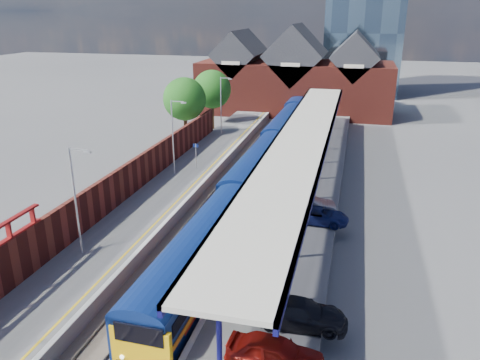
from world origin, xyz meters
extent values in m
plane|color=#5B5B5E|center=(0.00, 30.00, 0.00)|extent=(240.00, 240.00, 0.00)
cube|color=#473D33|center=(0.00, 20.00, 0.03)|extent=(6.00, 76.00, 0.06)
cube|color=slate|center=(-2.22, 20.00, 0.12)|extent=(0.07, 76.00, 0.14)
cube|color=slate|center=(-0.78, 20.00, 0.12)|extent=(0.07, 76.00, 0.14)
cube|color=slate|center=(0.78, 20.00, 0.12)|extent=(0.07, 76.00, 0.14)
cube|color=slate|center=(2.22, 20.00, 0.12)|extent=(0.07, 76.00, 0.14)
cube|color=#565659|center=(-5.50, 20.00, 0.50)|extent=(5.00, 76.00, 1.00)
cube|color=#565659|center=(6.00, 20.00, 0.50)|extent=(6.00, 76.00, 1.00)
cube|color=silver|center=(-3.15, 20.00, 1.02)|extent=(0.30, 76.00, 0.05)
cube|color=silver|center=(3.15, 20.00, 1.02)|extent=(0.30, 76.00, 0.05)
cube|color=yellow|center=(-3.75, 20.00, 1.01)|extent=(0.14, 76.00, 0.01)
cube|color=navy|center=(1.50, 5.75, 1.90)|extent=(3.16, 16.06, 2.50)
cube|color=navy|center=(1.50, 5.75, 3.15)|extent=(3.16, 16.06, 0.60)
cube|color=navy|center=(1.50, 22.35, 1.90)|extent=(3.16, 16.06, 2.50)
cube|color=navy|center=(1.50, 22.35, 3.15)|extent=(3.16, 16.06, 0.60)
cube|color=navy|center=(1.50, 38.95, 1.90)|extent=(3.16, 16.06, 2.50)
cube|color=navy|center=(1.50, 38.95, 3.15)|extent=(3.16, 16.06, 0.60)
cube|color=navy|center=(1.50, 55.55, 1.90)|extent=(3.16, 16.06, 2.50)
cube|color=navy|center=(1.50, 55.55, 3.15)|extent=(3.16, 16.06, 0.60)
cube|color=black|center=(0.08, 30.65, 2.35)|extent=(0.04, 60.54, 0.70)
cube|color=orange|center=(0.07, 30.65, 1.55)|extent=(0.03, 55.27, 0.30)
cube|color=red|center=(0.06, 30.65, 1.30)|extent=(0.03, 55.27, 0.30)
cube|color=#F2B20C|center=(1.50, -2.17, 1.70)|extent=(2.83, 0.36, 2.10)
cube|color=black|center=(1.50, -2.27, 2.55)|extent=(2.30, 0.21, 0.90)
cube|color=black|center=(1.50, 0.15, 0.30)|extent=(2.00, 2.40, 0.60)
cube|color=black|center=(1.50, 61.15, 0.30)|extent=(2.00, 2.40, 0.60)
cylinder|color=#0F0E56|center=(5.00, -2.00, 3.10)|extent=(0.24, 0.24, 4.20)
cylinder|color=#0F0E56|center=(5.00, 3.00, 3.10)|extent=(0.24, 0.24, 4.20)
cylinder|color=#0F0E56|center=(5.00, 8.00, 3.10)|extent=(0.24, 0.24, 4.20)
cylinder|color=#0F0E56|center=(5.00, 13.00, 3.10)|extent=(0.24, 0.24, 4.20)
cylinder|color=#0F0E56|center=(5.00, 18.00, 3.10)|extent=(0.24, 0.24, 4.20)
cylinder|color=#0F0E56|center=(5.00, 23.00, 3.10)|extent=(0.24, 0.24, 4.20)
cylinder|color=#0F0E56|center=(5.00, 28.00, 3.10)|extent=(0.24, 0.24, 4.20)
cylinder|color=#0F0E56|center=(5.00, 33.00, 3.10)|extent=(0.24, 0.24, 4.20)
cylinder|color=#0F0E56|center=(5.00, 38.00, 3.10)|extent=(0.24, 0.24, 4.20)
cylinder|color=#0F0E56|center=(5.00, 43.00, 3.10)|extent=(0.24, 0.24, 4.20)
cube|color=beige|center=(5.50, 22.00, 5.35)|extent=(4.50, 52.00, 0.25)
cube|color=#0F0E56|center=(3.35, 22.00, 5.20)|extent=(0.20, 52.00, 0.55)
cube|color=#0F0E56|center=(7.65, 22.00, 5.20)|extent=(0.20, 52.00, 0.55)
cylinder|color=#A5A8AA|center=(-6.50, 6.00, 4.50)|extent=(0.12, 0.12, 7.00)
cube|color=#A5A8AA|center=(-5.90, 6.00, 7.90)|extent=(1.20, 0.08, 0.08)
cube|color=#A5A8AA|center=(-5.30, 6.00, 7.80)|extent=(0.45, 0.18, 0.12)
cylinder|color=#A5A8AA|center=(-6.50, 22.00, 4.50)|extent=(0.12, 0.12, 7.00)
cube|color=#A5A8AA|center=(-5.90, 22.00, 7.90)|extent=(1.20, 0.08, 0.08)
cube|color=#A5A8AA|center=(-5.30, 22.00, 7.80)|extent=(0.45, 0.18, 0.12)
cylinder|color=#A5A8AA|center=(-6.50, 38.00, 4.50)|extent=(0.12, 0.12, 7.00)
cube|color=#A5A8AA|center=(-5.90, 38.00, 7.90)|extent=(1.20, 0.08, 0.08)
cube|color=#A5A8AA|center=(-5.30, 38.00, 7.80)|extent=(0.45, 0.18, 0.12)
cylinder|color=#A5A8AA|center=(-5.00, 24.00, 2.25)|extent=(0.08, 0.08, 2.50)
cube|color=#0C194C|center=(-5.00, 24.00, 3.30)|extent=(0.55, 0.06, 0.35)
cube|color=maroon|center=(-8.10, 14.00, 2.40)|extent=(0.35, 50.00, 2.80)
cube|color=maroon|center=(-8.10, 2.00, 4.30)|extent=(0.30, 0.12, 1.00)
cube|color=maroon|center=(-8.10, 4.00, 4.30)|extent=(0.30, 0.12, 1.00)
cube|color=maroon|center=(0.00, 58.00, 4.00)|extent=(30.00, 12.00, 8.00)
cube|color=#232328|center=(-9.00, 58.00, 9.20)|extent=(7.13, 12.00, 7.13)
cube|color=#232328|center=(0.00, 58.00, 9.20)|extent=(9.16, 12.00, 9.16)
cube|color=#232328|center=(9.00, 58.00, 9.20)|extent=(7.13, 12.00, 7.13)
cube|color=beige|center=(-9.00, 51.95, 8.20)|extent=(2.80, 0.15, 0.50)
cube|color=beige|center=(0.00, 51.95, 8.20)|extent=(2.80, 0.15, 0.50)
cube|color=beige|center=(9.00, 51.95, 8.20)|extent=(2.80, 0.15, 0.50)
cylinder|color=#382314|center=(-10.50, 36.00, 2.00)|extent=(0.44, 0.44, 4.00)
sphere|color=#195416|center=(-10.50, 36.00, 5.50)|extent=(5.20, 5.20, 5.20)
sphere|color=#195416|center=(-9.70, 35.50, 4.80)|extent=(3.20, 3.20, 3.20)
cylinder|color=#382314|center=(-9.50, 44.00, 2.00)|extent=(0.44, 0.44, 4.00)
sphere|color=#195416|center=(-9.50, 44.00, 5.50)|extent=(5.20, 5.20, 5.20)
sphere|color=#195416|center=(-8.70, 43.50, 4.80)|extent=(3.20, 3.20, 3.20)
imported|color=maroon|center=(7.20, -1.06, 1.73)|extent=(4.37, 2.01, 1.45)
imported|color=silver|center=(6.69, 15.64, 1.73)|extent=(4.63, 2.22, 1.46)
imported|color=black|center=(7.88, 2.08, 1.68)|extent=(4.75, 2.10, 1.36)
imported|color=navy|center=(7.79, 14.18, 1.59)|extent=(4.34, 2.21, 1.17)
camera|label=1|loc=(9.69, -17.26, 15.55)|focal=35.00mm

